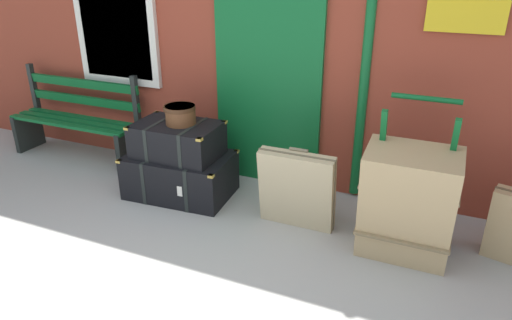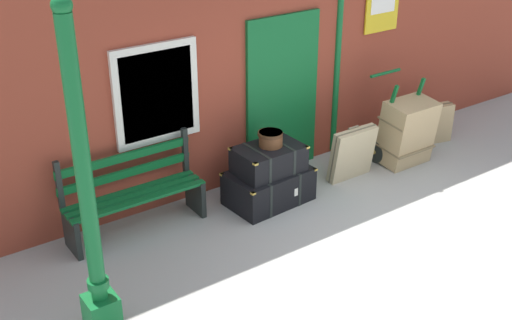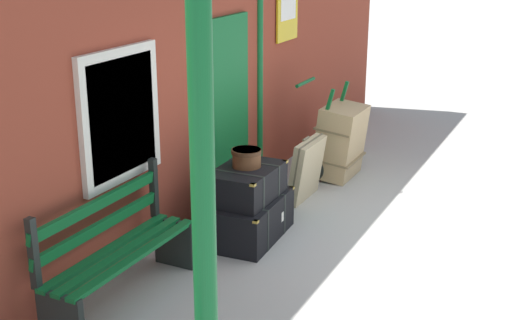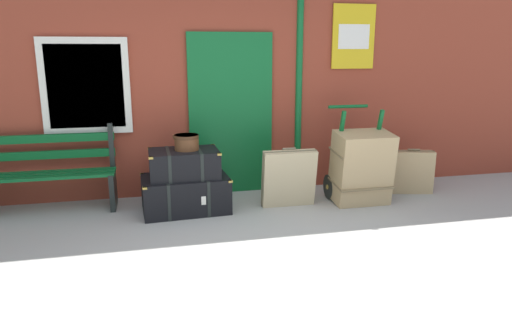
{
  "view_description": "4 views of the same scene",
  "coord_description": "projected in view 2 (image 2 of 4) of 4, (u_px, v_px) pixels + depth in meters",
  "views": [
    {
      "loc": [
        1.73,
        -1.71,
        2.19
      ],
      "look_at": [
        0.23,
        1.76,
        0.52
      ],
      "focal_mm": 32.45,
      "sensor_mm": 36.0,
      "label": 1
    },
    {
      "loc": [
        -4.73,
        -3.87,
        4.02
      ],
      "look_at": [
        -0.71,
        1.9,
        0.56
      ],
      "focal_mm": 45.85,
      "sensor_mm": 36.0,
      "label": 2
    },
    {
      "loc": [
        -6.32,
        -1.18,
        2.95
      ],
      "look_at": [
        -0.57,
        1.7,
        0.83
      ],
      "focal_mm": 48.89,
      "sensor_mm": 36.0,
      "label": 3
    },
    {
      "loc": [
        -0.92,
        -3.52,
        1.89
      ],
      "look_at": [
        0.29,
        1.9,
        0.55
      ],
      "focal_mm": 32.39,
      "sensor_mm": 36.0,
      "label": 4
    }
  ],
  "objects": [
    {
      "name": "ground_plane",
      "position": [
        410.0,
        253.0,
        7.05
      ],
      "size": [
        60.0,
        60.0,
        0.0
      ],
      "primitive_type": "plane",
      "color": "#A3A099"
    },
    {
      "name": "steamer_trunk_middle",
      "position": [
        269.0,
        159.0,
        7.8
      ],
      "size": [
        0.82,
        0.57,
        0.33
      ],
      "color": "black",
      "rests_on": "steamer_trunk_base"
    },
    {
      "name": "brick_facade",
      "position": [
        270.0,
        52.0,
        8.25
      ],
      "size": [
        10.4,
        0.35,
        3.2
      ],
      "color": "brown",
      "rests_on": "ground"
    },
    {
      "name": "porters_trolley",
      "position": [
        396.0,
        140.0,
        9.04
      ],
      "size": [
        0.71,
        0.67,
        1.18
      ],
      "color": "black",
      "rests_on": "ground"
    },
    {
      "name": "lamp_post",
      "position": [
        90.0,
        223.0,
        5.4
      ],
      "size": [
        0.28,
        0.28,
        3.04
      ],
      "color": "#0F5B28",
      "rests_on": "ground"
    },
    {
      "name": "suitcase_slate",
      "position": [
        352.0,
        154.0,
        8.45
      ],
      "size": [
        0.67,
        0.24,
        0.74
      ],
      "color": "tan",
      "rests_on": "ground"
    },
    {
      "name": "round_hatbox",
      "position": [
        271.0,
        138.0,
        7.72
      ],
      "size": [
        0.3,
        0.3,
        0.18
      ],
      "color": "brown",
      "rests_on": "steamer_trunk_middle"
    },
    {
      "name": "platform_bench",
      "position": [
        133.0,
        194.0,
        7.31
      ],
      "size": [
        1.6,
        0.43,
        1.01
      ],
      "color": "#0F5B28",
      "rests_on": "ground"
    },
    {
      "name": "steamer_trunk_base",
      "position": [
        269.0,
        186.0,
        7.97
      ],
      "size": [
        1.05,
        0.71,
        0.43
      ],
      "color": "black",
      "rests_on": "ground"
    },
    {
      "name": "suitcase_cream",
      "position": [
        434.0,
        123.0,
        9.53
      ],
      "size": [
        0.57,
        0.3,
        0.61
      ],
      "color": "tan",
      "rests_on": "ground"
    },
    {
      "name": "large_brown_trunk",
      "position": [
        407.0,
        132.0,
        8.82
      ],
      "size": [
        0.7,
        0.53,
        0.92
      ],
      "color": "tan",
      "rests_on": "ground"
    }
  ]
}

